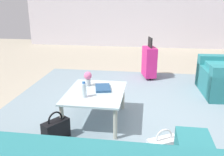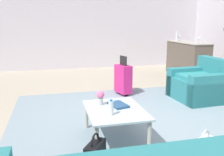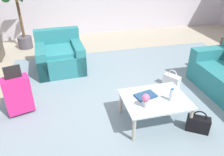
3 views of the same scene
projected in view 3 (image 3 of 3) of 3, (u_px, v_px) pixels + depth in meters
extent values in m
plane|color=#A89E89|center=(119.00, 105.00, 3.75)|extent=(12.00, 12.00, 0.00)
cube|color=gray|center=(148.00, 94.00, 4.05)|extent=(5.20, 4.40, 0.01)
cube|color=teal|center=(211.00, 63.00, 4.47)|extent=(0.92, 0.24, 0.66)
cube|color=teal|center=(61.00, 61.00, 4.81)|extent=(1.03, 1.01, 0.44)
cube|color=teal|center=(58.00, 46.00, 5.02)|extent=(0.99, 0.26, 0.84)
cube|color=teal|center=(78.00, 55.00, 4.87)|extent=(0.26, 0.96, 0.60)
cube|color=teal|center=(42.00, 60.00, 4.67)|extent=(0.26, 0.96, 0.60)
cube|color=teal|center=(60.00, 51.00, 4.64)|extent=(0.78, 0.74, 0.08)
cube|color=silver|center=(155.00, 99.00, 3.21)|extent=(0.96, 0.75, 0.02)
cylinder|color=#ADA899|center=(121.00, 102.00, 3.50)|extent=(0.05, 0.05, 0.39)
cylinder|color=#ADA899|center=(170.00, 95.00, 3.68)|extent=(0.05, 0.05, 0.39)
cylinder|color=#ADA899|center=(134.00, 129.00, 2.95)|extent=(0.05, 0.05, 0.39)
cylinder|color=#ADA899|center=(190.00, 119.00, 3.13)|extent=(0.05, 0.05, 0.39)
cylinder|color=silver|center=(172.00, 95.00, 3.12)|extent=(0.06, 0.06, 0.18)
cylinder|color=#2D6BBC|center=(173.00, 89.00, 3.07)|extent=(0.04, 0.04, 0.02)
cube|color=navy|center=(146.00, 96.00, 3.24)|extent=(0.34, 0.26, 0.03)
cylinder|color=#B2B7BC|center=(145.00, 104.00, 3.01)|extent=(0.07, 0.07, 0.10)
sphere|color=#DB6693|center=(146.00, 98.00, 2.96)|extent=(0.11, 0.11, 0.11)
cube|color=#D12375|center=(18.00, 95.00, 3.42)|extent=(0.44, 0.32, 0.60)
cube|color=black|center=(12.00, 72.00, 3.22)|extent=(0.24, 0.09, 0.20)
cylinder|color=black|center=(13.00, 114.00, 3.52)|extent=(0.03, 0.05, 0.05)
cylinder|color=black|center=(31.00, 109.00, 3.64)|extent=(0.03, 0.05, 0.05)
cube|color=white|center=(172.00, 81.00, 4.24)|extent=(0.28, 0.35, 0.24)
torus|color=white|center=(173.00, 75.00, 4.17)|extent=(0.12, 0.18, 0.20)
cube|color=black|center=(198.00, 124.00, 3.16)|extent=(0.34, 0.29, 0.24)
torus|color=black|center=(200.00, 117.00, 3.09)|extent=(0.17, 0.12, 0.20)
cylinder|color=#514C56|center=(25.00, 42.00, 6.00)|extent=(0.37, 0.37, 0.32)
cylinder|color=brown|center=(20.00, 18.00, 5.68)|extent=(0.07, 0.07, 1.01)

